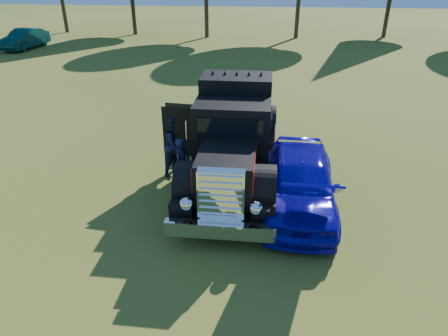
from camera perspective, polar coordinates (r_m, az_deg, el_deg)
The scene contains 6 objects.
ground at distance 9.88m, azimuth -4.87°, elevation -9.36°, with size 120.00×120.00×0.00m, color #3E5719.
diamond_t_truck at distance 11.57m, azimuth 1.32°, elevation 3.75°, with size 3.38×7.16×3.00m.
hotrod_coupe at distance 10.65m, azimuth 10.79°, elevation -1.84°, with size 2.04×4.69×1.89m.
spectator_near at distance 11.45m, azimuth -5.93°, elevation 0.57°, with size 0.56×0.37×1.55m, color #222750.
spectator_far at distance 12.25m, azimuth -6.91°, elevation 3.32°, with size 0.94×0.73×1.93m, color #20284B.
distant_teal_car at distance 36.08m, azimuth -26.59°, elevation 16.18°, with size 1.57×4.49×1.48m, color #093537.
Camera 1 is at (1.70, -7.79, 5.84)m, focal length 32.00 mm.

